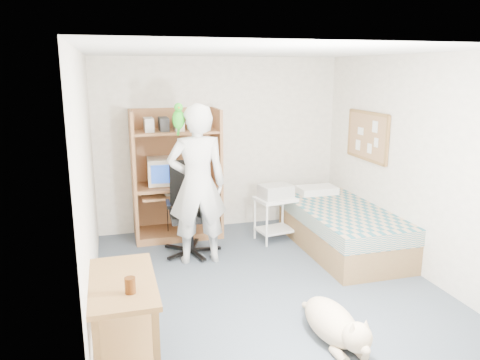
{
  "coord_description": "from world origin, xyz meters",
  "views": [
    {
      "loc": [
        -1.59,
        -4.63,
        2.33
      ],
      "look_at": [
        -0.11,
        0.54,
        1.05
      ],
      "focal_mm": 35.0,
      "sensor_mm": 36.0,
      "label": 1
    }
  ],
  "objects_px": {
    "bed": "(341,228)",
    "printer_cart": "(275,212)",
    "person": "(197,185)",
    "computer_hutch": "(176,179)",
    "dog": "(334,324)",
    "side_desk": "(124,311)",
    "office_chair": "(190,221)"
  },
  "relations": [
    {
      "from": "dog",
      "to": "side_desk",
      "type": "bearing_deg",
      "value": 171.73
    },
    {
      "from": "person",
      "to": "computer_hutch",
      "type": "bearing_deg",
      "value": -80.07
    },
    {
      "from": "bed",
      "to": "printer_cart",
      "type": "bearing_deg",
      "value": 143.26
    },
    {
      "from": "computer_hutch",
      "to": "bed",
      "type": "height_order",
      "value": "computer_hutch"
    },
    {
      "from": "side_desk",
      "to": "office_chair",
      "type": "height_order",
      "value": "office_chair"
    },
    {
      "from": "side_desk",
      "to": "printer_cart",
      "type": "distance_m",
      "value": 3.17
    },
    {
      "from": "side_desk",
      "to": "office_chair",
      "type": "relative_size",
      "value": 0.85
    },
    {
      "from": "bed",
      "to": "person",
      "type": "xyz_separation_m",
      "value": [
        -1.89,
        0.13,
        0.69
      ]
    },
    {
      "from": "computer_hutch",
      "to": "side_desk",
      "type": "xyz_separation_m",
      "value": [
        -0.85,
        -2.94,
        -0.33
      ]
    },
    {
      "from": "person",
      "to": "side_desk",
      "type": "bearing_deg",
      "value": 67.04
    },
    {
      "from": "side_desk",
      "to": "person",
      "type": "xyz_separation_m",
      "value": [
        0.96,
        1.95,
        0.48
      ]
    },
    {
      "from": "person",
      "to": "dog",
      "type": "xyz_separation_m",
      "value": [
        0.79,
        -2.09,
        -0.8
      ]
    },
    {
      "from": "bed",
      "to": "printer_cart",
      "type": "distance_m",
      "value": 0.92
    },
    {
      "from": "bed",
      "to": "dog",
      "type": "relative_size",
      "value": 1.88
    },
    {
      "from": "dog",
      "to": "printer_cart",
      "type": "xyz_separation_m",
      "value": [
        0.37,
        2.5,
        0.23
      ]
    },
    {
      "from": "bed",
      "to": "printer_cart",
      "type": "relative_size",
      "value": 3.29
    },
    {
      "from": "computer_hutch",
      "to": "printer_cart",
      "type": "xyz_separation_m",
      "value": [
        1.27,
        -0.58,
        -0.41
      ]
    },
    {
      "from": "person",
      "to": "bed",
      "type": "bearing_deg",
      "value": 179.35
    },
    {
      "from": "office_chair",
      "to": "dog",
      "type": "height_order",
      "value": "office_chair"
    },
    {
      "from": "dog",
      "to": "person",
      "type": "bearing_deg",
      "value": 107.06
    },
    {
      "from": "bed",
      "to": "computer_hutch",
      "type": "bearing_deg",
      "value": 150.71
    },
    {
      "from": "bed",
      "to": "person",
      "type": "bearing_deg",
      "value": 175.99
    },
    {
      "from": "computer_hutch",
      "to": "dog",
      "type": "distance_m",
      "value": 3.27
    },
    {
      "from": "person",
      "to": "dog",
      "type": "height_order",
      "value": "person"
    },
    {
      "from": "computer_hutch",
      "to": "office_chair",
      "type": "xyz_separation_m",
      "value": [
        0.07,
        -0.68,
        -0.4
      ]
    },
    {
      "from": "side_desk",
      "to": "dog",
      "type": "distance_m",
      "value": 1.79
    },
    {
      "from": "computer_hutch",
      "to": "dog",
      "type": "relative_size",
      "value": 1.67
    },
    {
      "from": "bed",
      "to": "printer_cart",
      "type": "height_order",
      "value": "bed"
    },
    {
      "from": "side_desk",
      "to": "bed",
      "type": "bearing_deg",
      "value": 32.5
    },
    {
      "from": "printer_cart",
      "to": "bed",
      "type": "bearing_deg",
      "value": -46.37
    },
    {
      "from": "office_chair",
      "to": "person",
      "type": "relative_size",
      "value": 0.6
    },
    {
      "from": "dog",
      "to": "printer_cart",
      "type": "bearing_deg",
      "value": 78.0
    }
  ]
}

